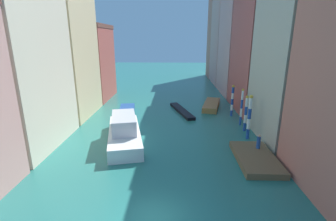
{
  "coord_description": "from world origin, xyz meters",
  "views": [
    {
      "loc": [
        1.28,
        -12.39,
        10.56
      ],
      "look_at": [
        0.4,
        18.38,
        1.5
      ],
      "focal_mm": 26.18,
      "sensor_mm": 36.0,
      "label": 1
    }
  ],
  "objects_px": {
    "gondola_black": "(182,111)",
    "motorboat_1": "(211,105)",
    "mooring_pole_2": "(242,107)",
    "motorboat_0": "(127,112)",
    "person_on_dock": "(259,142)",
    "mooring_pole_1": "(246,113)",
    "mooring_pole_3": "(232,100)",
    "vaporetto_white": "(124,132)",
    "mooring_pole_0": "(249,117)",
    "waterfront_dock": "(256,158)"
  },
  "relations": [
    {
      "from": "gondola_black",
      "to": "motorboat_1",
      "type": "bearing_deg",
      "value": 29.8
    },
    {
      "from": "person_on_dock",
      "to": "mooring_pole_0",
      "type": "relative_size",
      "value": 0.29
    },
    {
      "from": "mooring_pole_2",
      "to": "vaporetto_white",
      "type": "height_order",
      "value": "mooring_pole_2"
    },
    {
      "from": "mooring_pole_3",
      "to": "motorboat_0",
      "type": "xyz_separation_m",
      "value": [
        -14.99,
        0.17,
        -1.88
      ]
    },
    {
      "from": "waterfront_dock",
      "to": "mooring_pole_1",
      "type": "relative_size",
      "value": 1.47
    },
    {
      "from": "person_on_dock",
      "to": "mooring_pole_3",
      "type": "distance_m",
      "value": 12.01
    },
    {
      "from": "person_on_dock",
      "to": "mooring_pole_1",
      "type": "bearing_deg",
      "value": 86.47
    },
    {
      "from": "waterfront_dock",
      "to": "mooring_pole_3",
      "type": "relative_size",
      "value": 1.42
    },
    {
      "from": "mooring_pole_1",
      "to": "person_on_dock",
      "type": "bearing_deg",
      "value": -93.53
    },
    {
      "from": "vaporetto_white",
      "to": "motorboat_0",
      "type": "bearing_deg",
      "value": 99.56
    },
    {
      "from": "waterfront_dock",
      "to": "gondola_black",
      "type": "distance_m",
      "value": 16.27
    },
    {
      "from": "person_on_dock",
      "to": "motorboat_1",
      "type": "xyz_separation_m",
      "value": [
        -2.11,
        16.25,
        -0.79
      ]
    },
    {
      "from": "mooring_pole_1",
      "to": "gondola_black",
      "type": "relative_size",
      "value": 0.52
    },
    {
      "from": "mooring_pole_3",
      "to": "motorboat_0",
      "type": "height_order",
      "value": "mooring_pole_3"
    },
    {
      "from": "mooring_pole_3",
      "to": "person_on_dock",
      "type": "bearing_deg",
      "value": -90.56
    },
    {
      "from": "mooring_pole_0",
      "to": "motorboat_1",
      "type": "height_order",
      "value": "mooring_pole_0"
    },
    {
      "from": "mooring_pole_2",
      "to": "motorboat_0",
      "type": "bearing_deg",
      "value": 165.01
    },
    {
      "from": "mooring_pole_0",
      "to": "gondola_black",
      "type": "relative_size",
      "value": 0.59
    },
    {
      "from": "mooring_pole_2",
      "to": "mooring_pole_0",
      "type": "bearing_deg",
      "value": -94.15
    },
    {
      "from": "mooring_pole_1",
      "to": "motorboat_1",
      "type": "xyz_separation_m",
      "value": [
        -2.48,
        10.21,
        -1.8
      ]
    },
    {
      "from": "gondola_black",
      "to": "motorboat_0",
      "type": "height_order",
      "value": "motorboat_0"
    },
    {
      "from": "mooring_pole_3",
      "to": "mooring_pole_1",
      "type": "bearing_deg",
      "value": -87.53
    },
    {
      "from": "gondola_black",
      "to": "motorboat_1",
      "type": "relative_size",
      "value": 1.11
    },
    {
      "from": "mooring_pole_2",
      "to": "motorboat_0",
      "type": "relative_size",
      "value": 0.68
    },
    {
      "from": "waterfront_dock",
      "to": "mooring_pole_0",
      "type": "relative_size",
      "value": 1.28
    },
    {
      "from": "mooring_pole_2",
      "to": "motorboat_1",
      "type": "height_order",
      "value": "mooring_pole_2"
    },
    {
      "from": "mooring_pole_1",
      "to": "mooring_pole_2",
      "type": "xyz_separation_m",
      "value": [
        0.0,
        2.01,
        0.19
      ]
    },
    {
      "from": "person_on_dock",
      "to": "mooring_pole_2",
      "type": "distance_m",
      "value": 8.14
    },
    {
      "from": "waterfront_dock",
      "to": "mooring_pole_2",
      "type": "distance_m",
      "value": 9.85
    },
    {
      "from": "gondola_black",
      "to": "motorboat_1",
      "type": "height_order",
      "value": "motorboat_1"
    },
    {
      "from": "motorboat_0",
      "to": "mooring_pole_0",
      "type": "bearing_deg",
      "value": -29.63
    },
    {
      "from": "waterfront_dock",
      "to": "gondola_black",
      "type": "bearing_deg",
      "value": 112.54
    },
    {
      "from": "waterfront_dock",
      "to": "mooring_pole_3",
      "type": "bearing_deg",
      "value": 86.69
    },
    {
      "from": "waterfront_dock",
      "to": "vaporetto_white",
      "type": "xyz_separation_m",
      "value": [
        -12.59,
        4.04,
        0.84
      ]
    },
    {
      "from": "mooring_pole_1",
      "to": "vaporetto_white",
      "type": "distance_m",
      "value": 14.12
    },
    {
      "from": "waterfront_dock",
      "to": "mooring_pole_0",
      "type": "distance_m",
      "value": 5.67
    },
    {
      "from": "vaporetto_white",
      "to": "person_on_dock",
      "type": "bearing_deg",
      "value": -10.75
    },
    {
      "from": "waterfront_dock",
      "to": "person_on_dock",
      "type": "distance_m",
      "value": 1.9
    },
    {
      "from": "waterfront_dock",
      "to": "vaporetto_white",
      "type": "bearing_deg",
      "value": 162.23
    },
    {
      "from": "gondola_black",
      "to": "vaporetto_white",
      "type": "bearing_deg",
      "value": -120.06
    },
    {
      "from": "gondola_black",
      "to": "waterfront_dock",
      "type": "bearing_deg",
      "value": -67.46
    },
    {
      "from": "mooring_pole_2",
      "to": "vaporetto_white",
      "type": "distance_m",
      "value": 14.77
    },
    {
      "from": "mooring_pole_0",
      "to": "mooring_pole_2",
      "type": "height_order",
      "value": "mooring_pole_0"
    },
    {
      "from": "mooring_pole_0",
      "to": "mooring_pole_2",
      "type": "xyz_separation_m",
      "value": [
        0.32,
        4.41,
        -0.12
      ]
    },
    {
      "from": "person_on_dock",
      "to": "mooring_pole_1",
      "type": "height_order",
      "value": "mooring_pole_1"
    },
    {
      "from": "mooring_pole_0",
      "to": "gondola_black",
      "type": "height_order",
      "value": "mooring_pole_0"
    },
    {
      "from": "waterfront_dock",
      "to": "mooring_pole_0",
      "type": "height_order",
      "value": "mooring_pole_0"
    },
    {
      "from": "motorboat_0",
      "to": "motorboat_1",
      "type": "relative_size",
      "value": 0.92
    },
    {
      "from": "mooring_pole_2",
      "to": "motorboat_1",
      "type": "distance_m",
      "value": 8.8
    },
    {
      "from": "mooring_pole_1",
      "to": "mooring_pole_3",
      "type": "bearing_deg",
      "value": 92.47
    }
  ]
}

